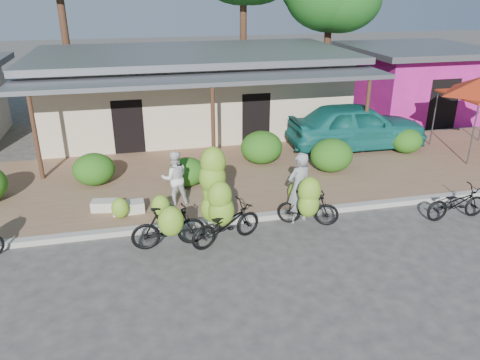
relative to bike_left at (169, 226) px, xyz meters
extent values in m
plane|color=#403E3C|center=(1.97, -1.01, -0.62)|extent=(100.00, 100.00, 0.00)
cube|color=#926E4F|center=(1.97, 3.99, -0.56)|extent=(60.00, 6.00, 0.12)
cube|color=#A8A399|center=(1.97, 0.99, -0.55)|extent=(60.00, 0.25, 0.15)
cube|color=beige|center=(1.97, 9.99, 0.93)|extent=(12.00, 6.00, 3.10)
cube|color=slate|center=(1.97, 9.99, 2.60)|extent=(13.00, 7.00, 0.25)
cube|color=black|center=(1.97, 7.04, 0.48)|extent=(1.40, 0.12, 2.20)
cube|color=slate|center=(1.97, 5.99, 2.28)|extent=(13.00, 2.00, 0.15)
cylinder|color=#4F2D1F|center=(-3.63, 5.09, 0.80)|extent=(0.14, 0.14, 2.85)
cylinder|color=#4F2D1F|center=(1.97, 5.09, 0.80)|extent=(0.14, 0.14, 2.85)
cylinder|color=#4F2D1F|center=(7.57, 5.09, 0.80)|extent=(0.14, 0.14, 2.85)
cube|color=#D62195|center=(12.47, 9.99, 0.88)|extent=(5.00, 5.00, 3.00)
cube|color=slate|center=(12.47, 9.99, 2.50)|extent=(6.00, 6.00, 0.25)
cube|color=black|center=(12.47, 7.54, 0.48)|extent=(1.40, 0.12, 2.20)
cylinder|color=#4F2D1F|center=(-3.53, 14.99, 3.54)|extent=(0.36, 0.36, 8.33)
cylinder|color=#4F2D1F|center=(5.47, 15.49, 3.11)|extent=(0.36, 0.36, 7.48)
cylinder|color=#4F2D1F|center=(9.47, 13.49, 2.25)|extent=(0.36, 0.36, 5.74)
ellipsoid|color=#206316|center=(-1.95, 4.22, 0.00)|extent=(1.28, 1.15, 1.00)
ellipsoid|color=#206316|center=(0.85, 3.49, -0.06)|extent=(1.14, 1.03, 0.89)
ellipsoid|color=#206316|center=(3.62, 4.90, 0.06)|extent=(1.45, 1.31, 1.13)
ellipsoid|color=#206316|center=(5.68, 3.63, 0.05)|extent=(1.42, 1.28, 1.11)
ellipsoid|color=#206316|center=(9.13, 4.74, -0.05)|extent=(1.16, 1.04, 0.90)
cylinder|color=#59595E|center=(10.56, 3.15, 0.55)|extent=(0.05, 0.05, 2.10)
cylinder|color=#59595E|center=(10.56, 5.35, 0.55)|extent=(0.05, 0.05, 2.10)
imported|color=black|center=(0.00, 0.11, -0.08)|extent=(1.81, 0.57, 1.08)
ellipsoid|color=#7FBC2F|center=(0.02, -0.54, 0.40)|extent=(0.58, 0.49, 0.72)
imported|color=black|center=(1.38, 0.02, -0.12)|extent=(2.01, 1.28, 1.00)
ellipsoid|color=#7FBC2F|center=(1.14, 0.52, 0.10)|extent=(0.60, 0.51, 0.75)
ellipsoid|color=#7FBC2F|center=(1.23, 0.55, 0.51)|extent=(0.65, 0.56, 0.82)
ellipsoid|color=#7FBC2F|center=(1.16, 0.52, 0.93)|extent=(0.66, 0.56, 0.83)
ellipsoid|color=#7FBC2F|center=(1.19, 0.54, 1.32)|extent=(0.63, 0.53, 0.78)
ellipsoid|color=#7FBC2F|center=(1.31, 0.21, 0.15)|extent=(0.65, 0.56, 0.82)
ellipsoid|color=#7FBC2F|center=(1.27, 0.19, 0.57)|extent=(0.60, 0.51, 0.76)
imported|color=black|center=(3.67, 0.45, -0.14)|extent=(1.67, 1.02, 0.97)
ellipsoid|color=#7FBC2F|center=(3.43, -0.16, 0.27)|extent=(0.53, 0.45, 0.67)
ellipsoid|color=#7FBC2F|center=(3.45, -0.11, 0.62)|extent=(0.57, 0.49, 0.72)
imported|color=black|center=(7.69, -0.14, -0.16)|extent=(1.79, 0.66, 0.93)
ellipsoid|color=#7FBC2F|center=(-1.16, 1.70, -0.22)|extent=(0.46, 0.39, 0.58)
ellipsoid|color=#7FBC2F|center=(-0.09, 1.56, -0.20)|extent=(0.49, 0.42, 0.62)
ellipsoid|color=#7FBC2F|center=(3.76, 1.55, -0.17)|extent=(0.53, 0.45, 0.66)
cube|color=beige|center=(-0.95, 1.98, -0.35)|extent=(0.87, 0.44, 0.30)
cube|color=beige|center=(-1.56, 2.27, -0.36)|extent=(0.80, 0.49, 0.28)
imported|color=gray|center=(3.47, 0.69, 0.35)|extent=(0.83, 0.68, 1.95)
imported|color=white|center=(0.37, 2.26, 0.28)|extent=(0.79, 0.63, 1.57)
imported|color=#186D66|center=(7.53, 5.64, 0.38)|extent=(5.20, 2.17, 1.76)
camera|label=1|loc=(-0.55, -9.90, 5.29)|focal=35.00mm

